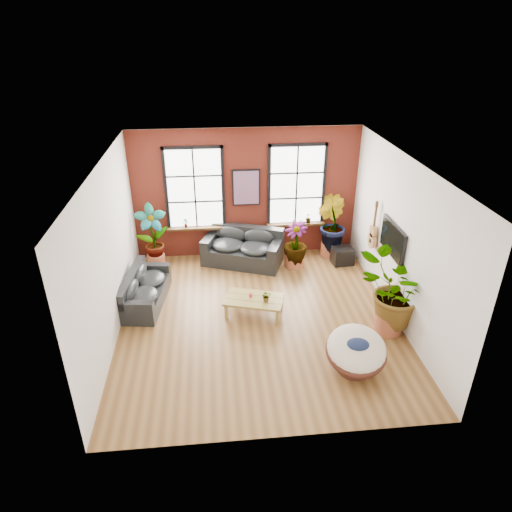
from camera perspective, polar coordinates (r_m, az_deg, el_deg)
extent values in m
cube|color=brown|center=(10.20, 0.34, -7.85)|extent=(6.00, 6.50, 0.02)
cube|color=white|center=(8.65, 0.41, 11.53)|extent=(6.00, 6.50, 0.02)
cube|color=#511913|center=(12.28, -1.25, 7.78)|extent=(6.00, 0.02, 3.50)
cube|color=silver|center=(6.56, 3.45, -11.67)|extent=(6.00, 0.02, 3.50)
cube|color=silver|center=(9.49, -18.02, 0.18)|extent=(0.02, 6.50, 3.50)
cube|color=silver|center=(10.04, 17.73, 1.76)|extent=(0.02, 6.50, 3.50)
cube|color=white|center=(12.14, -7.67, 8.30)|extent=(1.40, 0.02, 2.10)
cube|color=#38230F|center=(12.47, -7.37, 3.50)|extent=(1.60, 0.22, 0.06)
cube|color=white|center=(12.33, 5.10, 8.75)|extent=(1.40, 0.02, 2.10)
cube|color=#38230F|center=(12.66, 4.95, 4.01)|extent=(1.60, 0.22, 0.06)
cube|color=black|center=(12.30, -1.69, 0.09)|extent=(2.28, 1.68, 0.47)
cube|color=black|center=(12.42, -1.21, 2.81)|extent=(2.01, 0.97, 0.48)
cube|color=black|center=(12.41, -5.73, 2.06)|extent=(0.59, 1.02, 0.25)
cube|color=black|center=(11.93, 2.47, 1.09)|extent=(0.59, 1.02, 0.25)
ellipsoid|color=black|center=(12.22, -3.55, 1.45)|extent=(1.11, 1.10, 0.27)
ellipsoid|color=black|center=(12.40, -3.15, 2.74)|extent=(0.90, 0.56, 0.46)
ellipsoid|color=black|center=(12.02, 0.01, 1.02)|extent=(1.11, 1.10, 0.27)
ellipsoid|color=black|center=(12.19, 0.37, 2.33)|extent=(0.90, 0.56, 0.46)
cube|color=black|center=(10.92, -13.55, -4.85)|extent=(1.04, 1.99, 0.37)
cube|color=black|center=(10.82, -15.30, -3.11)|extent=(0.45, 1.91, 0.38)
cube|color=black|center=(10.09, -14.90, -6.06)|extent=(0.81, 0.30, 0.19)
cube|color=black|center=(11.49, -12.68, -1.40)|extent=(0.81, 0.30, 0.19)
ellipsoid|color=black|center=(10.48, -13.96, -4.86)|extent=(0.77, 0.91, 0.21)
ellipsoid|color=black|center=(10.47, -15.25, -4.17)|extent=(0.32, 0.85, 0.36)
ellipsoid|color=black|center=(11.10, -12.99, -2.79)|extent=(0.77, 0.91, 0.21)
ellipsoid|color=black|center=(11.10, -14.21, -2.14)|extent=(0.32, 0.85, 0.36)
cube|color=olive|center=(10.12, -0.23, -5.45)|extent=(1.44, 1.07, 0.05)
cube|color=#38230F|center=(10.01, -0.37, -5.69)|extent=(1.23, 0.38, 0.00)
cube|color=#38230F|center=(10.21, -0.10, -4.95)|extent=(1.23, 0.38, 0.00)
cube|color=olive|center=(10.11, -3.74, -6.96)|extent=(0.08, 0.08, 0.36)
cube|color=olive|center=(9.92, 2.67, -7.69)|extent=(0.08, 0.08, 0.36)
cube|color=olive|center=(10.58, -2.94, -5.21)|extent=(0.08, 0.08, 0.36)
cube|color=olive|center=(10.40, 3.17, -5.87)|extent=(0.08, 0.08, 0.36)
cylinder|color=#CD3344|center=(10.14, -0.69, -4.93)|extent=(0.09, 0.09, 0.08)
cylinder|color=#4C251B|center=(9.00, 12.21, -13.04)|extent=(0.74, 0.74, 0.26)
torus|color=#4C251B|center=(8.81, 12.41, -11.53)|extent=(1.28, 1.28, 0.52)
ellipsoid|color=silver|center=(8.77, 12.45, -11.19)|extent=(1.24, 1.30, 0.70)
ellipsoid|color=#151F42|center=(8.65, 12.60, -10.74)|extent=(0.48, 0.41, 0.20)
cube|color=black|center=(12.15, -1.24, 8.56)|extent=(0.74, 0.04, 0.98)
cube|color=#0C7F8C|center=(12.12, -1.23, 8.52)|extent=(0.66, 0.02, 0.90)
cube|color=black|center=(10.31, 16.73, 1.97)|extent=(0.06, 1.25, 0.72)
cube|color=black|center=(10.29, 16.55, 1.96)|extent=(0.01, 1.15, 0.62)
cylinder|color=#B27F4C|center=(11.38, 14.30, 1.87)|extent=(0.09, 0.38, 0.38)
cylinder|color=#B27F4C|center=(11.28, 14.44, 3.01)|extent=(0.09, 0.30, 0.30)
cylinder|color=black|center=(11.38, 14.28, 1.87)|extent=(0.09, 0.11, 0.11)
cube|color=#38230F|center=(11.14, 14.66, 4.75)|extent=(0.04, 0.05, 0.55)
cube|color=#38230F|center=(11.02, 14.86, 6.28)|extent=(0.06, 0.06, 0.14)
cube|color=black|center=(12.51, 10.75, 0.05)|extent=(0.59, 0.50, 0.45)
cylinder|color=#A95737|center=(12.44, -12.36, -0.57)|extent=(0.61, 0.61, 0.35)
cylinder|color=#A95737|center=(12.91, 9.27, 0.92)|extent=(0.70, 0.70, 0.39)
cylinder|color=#A95737|center=(10.10, 16.21, -7.99)|extent=(0.70, 0.70, 0.42)
cylinder|color=#A95737|center=(12.22, 4.78, -0.44)|extent=(0.66, 0.66, 0.37)
imported|color=#175620|center=(12.12, -12.84, 2.68)|extent=(0.98, 0.81, 1.59)
imported|color=#175620|center=(12.63, 9.33, 3.98)|extent=(1.03, 1.09, 1.56)
imported|color=#175620|center=(9.71, 17.01, -4.38)|extent=(1.74, 1.61, 1.60)
imported|color=#175620|center=(11.96, 4.95, 1.68)|extent=(0.89, 0.89, 1.12)
imported|color=#175620|center=(9.96, 1.30, -5.03)|extent=(0.22, 0.19, 0.24)
imported|color=#175620|center=(12.41, -8.80, 4.13)|extent=(0.17, 0.17, 0.27)
imported|color=#175620|center=(12.66, 6.55, 4.75)|extent=(0.19, 0.19, 0.27)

